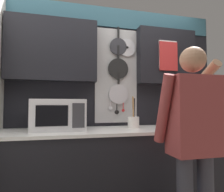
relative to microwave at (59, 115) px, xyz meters
name	(u,v)px	position (x,y,z in m)	size (l,w,h in m)	color
base_cabinet_counter	(114,174)	(0.56, -0.04, -0.62)	(2.29, 0.67, 0.93)	black
back_wall_unit	(107,81)	(0.56, 0.26, 0.39)	(2.86, 0.23, 2.40)	black
microwave	(59,115)	(0.00, 0.00, 0.00)	(0.52, 0.38, 0.31)	silver
knife_block	(179,118)	(1.36, 0.00, -0.05)	(0.12, 0.15, 0.27)	brown
utensil_crock	(133,121)	(0.80, 0.00, -0.08)	(0.13, 0.13, 0.35)	white
person	(193,132)	(1.01, -0.73, -0.11)	(0.54, 0.59, 1.64)	#383842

